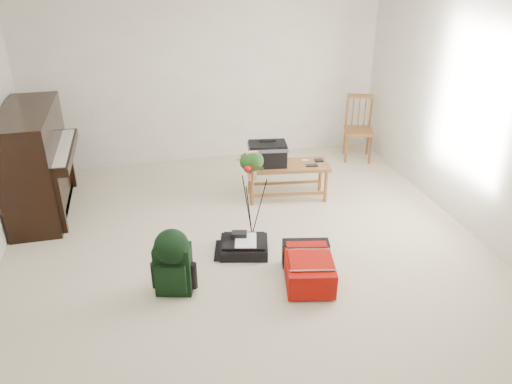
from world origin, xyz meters
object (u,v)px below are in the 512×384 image
object	(u,v)px
bench	(274,158)
black_duffel	(244,246)
piano	(37,164)
red_suitcase	(307,265)
flower_stand	(252,195)
green_backpack	(173,259)
dining_chair	(358,129)

from	to	relation	value
bench	black_duffel	xyz separation A→B (m)	(-0.62, -1.10, -0.48)
piano	black_duffel	size ratio (longest dim) A/B	2.63
red_suitcase	flower_stand	distance (m)	1.01
black_duffel	flower_stand	bearing A→B (deg)	75.82
green_backpack	flower_stand	world-z (taller)	flower_stand
bench	flower_stand	size ratio (longest dim) A/B	1.03
red_suitcase	flower_stand	size ratio (longest dim) A/B	0.71
red_suitcase	black_duffel	distance (m)	0.76
bench	flower_stand	xyz separation A→B (m)	(-0.46, -0.79, -0.05)
bench	red_suitcase	size ratio (longest dim) A/B	1.45
black_duffel	dining_chair	bearing A→B (deg)	57.31
green_backpack	bench	bearing A→B (deg)	64.44
red_suitcase	black_duffel	bearing A→B (deg)	142.32
bench	dining_chair	distance (m)	1.84
piano	flower_stand	distance (m)	2.57
dining_chair	black_duffel	size ratio (longest dim) A/B	1.64
bench	flower_stand	distance (m)	0.92
piano	green_backpack	distance (m)	2.40
dining_chair	flower_stand	xyz separation A→B (m)	(-2.01, -1.79, 0.05)
dining_chair	red_suitcase	xyz separation A→B (m)	(-1.68, -2.68, -0.31)
bench	green_backpack	size ratio (longest dim) A/B	1.64
piano	red_suitcase	distance (m)	3.36
piano	red_suitcase	world-z (taller)	piano
green_backpack	flower_stand	distance (m)	1.22
bench	dining_chair	size ratio (longest dim) A/B	1.14
bench	dining_chair	world-z (taller)	dining_chair
bench	green_backpack	bearing A→B (deg)	-122.86
dining_chair	black_duffel	bearing A→B (deg)	-117.24
bench	piano	bearing A→B (deg)	-179.39
black_duffel	green_backpack	xyz separation A→B (m)	(-0.76, -0.49, 0.28)
red_suitcase	black_duffel	xyz separation A→B (m)	(-0.49, 0.58, -0.07)
piano	flower_stand	size ratio (longest dim) A/B	1.45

